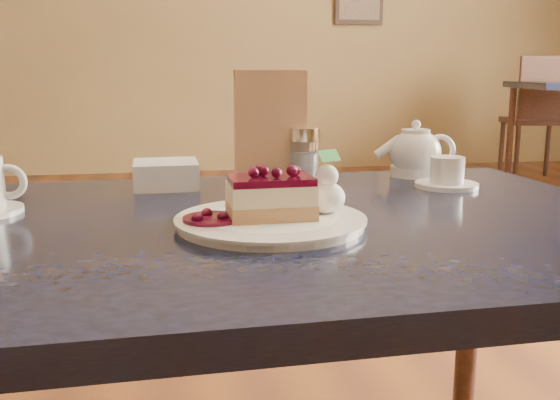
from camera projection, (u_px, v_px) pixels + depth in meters
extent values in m
cube|color=olive|center=(159.00, 1.00, 5.41)|extent=(8.00, 0.02, 3.00)
cube|color=black|center=(265.00, 231.00, 0.88)|extent=(1.13, 0.77, 0.04)
cylinder|color=#4D2B1F|center=(467.00, 340.00, 1.35)|extent=(0.05, 0.05, 0.66)
cylinder|color=white|center=(271.00, 222.00, 0.83)|extent=(0.25, 0.25, 0.01)
cube|color=tan|center=(271.00, 210.00, 0.82)|extent=(0.11, 0.08, 0.02)
cube|color=beige|center=(271.00, 193.00, 0.82)|extent=(0.11, 0.08, 0.03)
cube|color=black|center=(271.00, 180.00, 0.82)|extent=(0.11, 0.08, 0.01)
ellipsoid|color=white|center=(326.00, 198.00, 0.85)|extent=(0.05, 0.05, 0.04)
cylinder|color=black|center=(211.00, 219.00, 0.81)|extent=(0.07, 0.07, 0.01)
torus|color=white|center=(9.00, 182.00, 0.90)|extent=(0.05, 0.01, 0.05)
cylinder|color=white|center=(446.00, 185.00, 1.11)|extent=(0.11, 0.11, 0.01)
cylinder|color=white|center=(447.00, 170.00, 1.10)|extent=(0.06, 0.06, 0.05)
ellipsoid|color=white|center=(415.00, 154.00, 1.22)|extent=(0.10, 0.10, 0.09)
cylinder|color=white|center=(416.00, 129.00, 1.21)|extent=(0.06, 0.06, 0.01)
cylinder|color=white|center=(380.00, 155.00, 1.21)|extent=(0.06, 0.02, 0.05)
cube|color=beige|center=(270.00, 127.00, 1.13)|extent=(0.13, 0.03, 0.20)
cylinder|color=white|center=(304.00, 162.00, 1.14)|extent=(0.05, 0.05, 0.08)
cylinder|color=silver|center=(304.00, 134.00, 1.13)|extent=(0.06, 0.06, 0.02)
cube|color=white|center=(166.00, 174.00, 1.11)|extent=(0.11, 0.11, 0.05)
cylinder|color=#4D2B1F|center=(510.00, 140.00, 4.74)|extent=(0.05, 0.05, 0.78)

